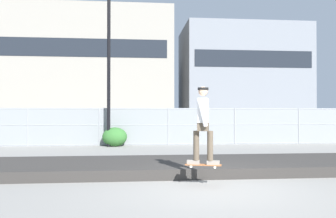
{
  "coord_description": "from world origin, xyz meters",
  "views": [
    {
      "loc": [
        -1.64,
        -7.2,
        1.63
      ],
      "look_at": [
        -0.31,
        6.76,
        1.77
      ],
      "focal_mm": 36.47,
      "sensor_mm": 36.0,
      "label": 1
    }
  ],
  "objects_px": {
    "parked_car_near": "(105,126)",
    "street_lamp": "(109,51)",
    "parked_car_mid": "(204,125)",
    "skater": "(203,120)",
    "shrub_left": "(115,137)",
    "skateboard": "(203,165)"
  },
  "relations": [
    {
      "from": "skateboard",
      "to": "skater",
      "type": "relative_size",
      "value": 0.48
    },
    {
      "from": "skateboard",
      "to": "shrub_left",
      "type": "bearing_deg",
      "value": 105.26
    },
    {
      "from": "skater",
      "to": "parked_car_near",
      "type": "relative_size",
      "value": 0.38
    },
    {
      "from": "skater",
      "to": "parked_car_near",
      "type": "distance_m",
      "value": 13.74
    },
    {
      "from": "street_lamp",
      "to": "shrub_left",
      "type": "distance_m",
      "value": 4.11
    },
    {
      "from": "parked_car_near",
      "to": "street_lamp",
      "type": "bearing_deg",
      "value": -82.83
    },
    {
      "from": "skateboard",
      "to": "street_lamp",
      "type": "xyz_separation_m",
      "value": [
        -2.76,
        8.93,
        4.09
      ]
    },
    {
      "from": "parked_car_near",
      "to": "shrub_left",
      "type": "distance_m",
      "value": 4.32
    },
    {
      "from": "skater",
      "to": "shrub_left",
      "type": "bearing_deg",
      "value": 105.26
    },
    {
      "from": "shrub_left",
      "to": "skater",
      "type": "bearing_deg",
      "value": -74.74
    },
    {
      "from": "skater",
      "to": "parked_car_near",
      "type": "bearing_deg",
      "value": 103.96
    },
    {
      "from": "parked_car_near",
      "to": "parked_car_mid",
      "type": "bearing_deg",
      "value": -2.97
    },
    {
      "from": "street_lamp",
      "to": "parked_car_near",
      "type": "distance_m",
      "value": 5.78
    },
    {
      "from": "parked_car_mid",
      "to": "skater",
      "type": "bearing_deg",
      "value": -101.65
    },
    {
      "from": "parked_car_near",
      "to": "shrub_left",
      "type": "height_order",
      "value": "parked_car_near"
    },
    {
      "from": "skateboard",
      "to": "skater",
      "type": "xyz_separation_m",
      "value": [
        -0.0,
        0.0,
        0.99
      ]
    },
    {
      "from": "street_lamp",
      "to": "shrub_left",
      "type": "height_order",
      "value": "street_lamp"
    },
    {
      "from": "street_lamp",
      "to": "parked_car_mid",
      "type": "distance_m",
      "value": 7.75
    },
    {
      "from": "parked_car_near",
      "to": "shrub_left",
      "type": "xyz_separation_m",
      "value": [
        0.83,
        -4.23,
        -0.38
      ]
    },
    {
      "from": "skater",
      "to": "street_lamp",
      "type": "xyz_separation_m",
      "value": [
        -2.76,
        8.93,
        3.1
      ]
    },
    {
      "from": "skater",
      "to": "parked_car_mid",
      "type": "height_order",
      "value": "skater"
    },
    {
      "from": "parked_car_mid",
      "to": "street_lamp",
      "type": "bearing_deg",
      "value": -143.13
    }
  ]
}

